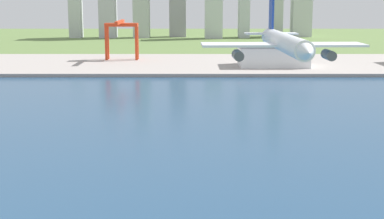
{
  "coord_description": "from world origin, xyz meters",
  "views": [
    {
      "loc": [
        -3.91,
        20.71,
        56.64
      ],
      "look_at": [
        -3.99,
        202.02,
        20.38
      ],
      "focal_mm": 53.29,
      "sensor_mm": 36.0,
      "label": 1
    }
  ],
  "objects": [
    {
      "name": "airplane_landing",
      "position": [
        16.38,
        145.61,
        46.44
      ],
      "size": [
        36.44,
        44.2,
        13.28
      ],
      "color": "white"
    },
    {
      "name": "water_bay",
      "position": [
        0.0,
        240.0,
        0.07
      ],
      "size": [
        840.0,
        360.0,
        0.15
      ],
      "primitive_type": "cube",
      "color": "navy",
      "rests_on": "ground"
    },
    {
      "name": "industrial_pier",
      "position": [
        0.0,
        490.0,
        1.25
      ],
      "size": [
        840.0,
        140.0,
        2.5
      ],
      "primitive_type": "cube",
      "color": "#A19892",
      "rests_on": "ground"
    },
    {
      "name": "warehouse_main",
      "position": [
        59.73,
        466.98,
        10.65
      ],
      "size": [
        54.03,
        37.33,
        16.25
      ],
      "color": "white",
      "rests_on": "industrial_pier"
    },
    {
      "name": "port_crane_red",
      "position": [
        -64.32,
        510.09,
        27.68
      ],
      "size": [
        28.1,
        46.21,
        33.97
      ],
      "color": "red",
      "rests_on": "industrial_pier"
    },
    {
      "name": "ground_plane",
      "position": [
        0.0,
        300.0,
        0.0
      ],
      "size": [
        2400.0,
        2400.0,
        0.0
      ],
      "primitive_type": "plane",
      "color": "#5C763E"
    }
  ]
}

